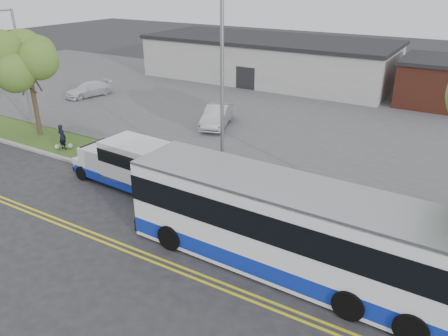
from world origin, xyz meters
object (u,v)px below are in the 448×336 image
Objects in this scene: streetlight_near at (221,90)px; transit_bus at (285,227)px; parked_car_b at (89,89)px; pedestrian at (62,137)px; tree_west at (27,61)px; streetlight_far at (20,60)px; shuttle_bus at (133,163)px; parked_car_a at (217,116)px.

streetlight_near reaches higher than transit_bus.
parked_car_b is at bearing 154.21° from streetlight_near.
transit_bus is 7.83× the size of pedestrian.
parked_car_b is at bearing 152.36° from transit_bus.
transit_bus is at bearing -39.47° from streetlight_near.
transit_bus is 29.11m from parked_car_b.
tree_west is 5.61m from pedestrian.
streetlight_near is 7.92m from transit_bus.
streetlight_far is 0.63× the size of transit_bus.
shuttle_bus is 0.54× the size of transit_bus.
streetlight_far reaches higher than pedestrian.
streetlight_far is at bearing -22.97° from pedestrian.
parked_car_a is at bearing 7.58° from parked_car_b.
transit_bus is (24.50, -7.22, -2.71)m from streetlight_far.
pedestrian is 0.36× the size of parked_car_a.
shuttle_bus reaches higher than pedestrian.
streetlight_far is 4.95× the size of pedestrian.
streetlight_far is at bearing -175.58° from parked_car_a.
tree_west is 4.62m from streetlight_far.
transit_bus is (9.54, -2.36, 0.40)m from shuttle_bus.
transit_bus reaches higher than parked_car_b.
tree_west reaches higher than parked_car_b.
shuttle_bus is (-4.05, -2.17, -3.87)m from streetlight_near.
streetlight_near is 1.19× the size of streetlight_far.
tree_west is at bearing -49.20° from parked_car_b.
parked_car_a is at bearing 101.08° from shuttle_bus.
transit_bus is (20.50, -5.00, -3.36)m from tree_west.
parked_car_b is (-4.92, 9.15, -4.40)m from tree_west.
streetlight_near is 12.24m from pedestrian.
pedestrian reaches higher than parked_car_a.
pedestrian is at bearing -15.86° from tree_west.
tree_west is at bearing 167.76° from transit_bus.
parked_car_a is at bearing 123.16° from streetlight_near.
tree_west reaches higher than shuttle_bus.
streetlight_far reaches higher than transit_bus.
parked_car_b is (-0.92, 6.94, -3.75)m from streetlight_far.
streetlight_near reaches higher than parked_car_a.
tree_west is 4.28× the size of pedestrian.
pedestrian is (-11.44, -0.54, -4.33)m from streetlight_near.
streetlight_far is at bearing -69.90° from parked_car_b.
pedestrian is (3.56, -1.01, -4.22)m from tree_west.
streetlight_near reaches higher than streetlight_far.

